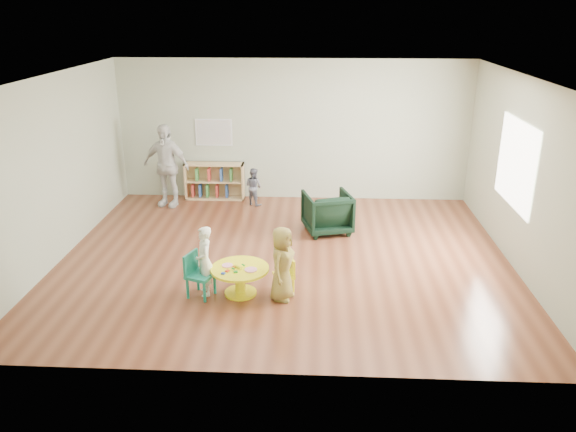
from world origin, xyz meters
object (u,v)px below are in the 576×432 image
(activity_table, at_px, (240,276))
(kid_chair_left, at_px, (198,273))
(bookshelf, at_px, (214,181))
(toddler, at_px, (254,186))
(child_right, at_px, (282,264))
(adult_caretaker, at_px, (166,165))
(kid_chair_right, at_px, (286,274))
(child_left, at_px, (205,261))
(armchair, at_px, (327,212))

(activity_table, distance_m, kid_chair_left, 0.58)
(bookshelf, xyz_separation_m, toddler, (0.85, -0.36, 0.01))
(activity_table, bearing_deg, child_right, -8.77)
(child_right, bearing_deg, kid_chair_left, 106.78)
(toddler, xyz_separation_m, adult_caretaker, (-1.70, -0.13, 0.44))
(kid_chair_right, bearing_deg, toddler, -5.07)
(child_left, distance_m, child_right, 1.06)
(kid_chair_right, height_order, adult_caretaker, adult_caretaker)
(armchair, bearing_deg, adult_caretaker, -37.35)
(armchair, height_order, toddler, toddler)
(adult_caretaker, bearing_deg, kid_chair_left, -55.31)
(activity_table, distance_m, child_left, 0.52)
(activity_table, bearing_deg, bookshelf, 104.72)
(kid_chair_left, bearing_deg, armchair, 163.89)
(kid_chair_right, distance_m, toddler, 3.71)
(child_left, height_order, child_right, child_right)
(activity_table, distance_m, armchair, 2.66)
(kid_chair_right, distance_m, child_right, 0.33)
(activity_table, height_order, kid_chair_right, kid_chair_right)
(kid_chair_left, relative_size, kid_chair_right, 1.26)
(armchair, height_order, child_right, child_right)
(activity_table, relative_size, bookshelf, 0.66)
(bookshelf, relative_size, child_left, 1.22)
(kid_chair_left, xyz_separation_m, bookshelf, (-0.50, 4.15, 0.03))
(bookshelf, bearing_deg, child_left, -81.71)
(bookshelf, bearing_deg, kid_chair_right, -66.80)
(kid_chair_right, height_order, armchair, armchair)
(child_right, bearing_deg, toddler, 29.81)
(bookshelf, xyz_separation_m, child_right, (1.66, -4.17, 0.15))
(toddler, distance_m, adult_caretaker, 1.76)
(kid_chair_left, xyz_separation_m, armchair, (1.79, 2.43, 0.02))
(armchair, xyz_separation_m, child_left, (-1.70, -2.37, 0.13))
(child_left, bearing_deg, toddler, 158.98)
(kid_chair_left, xyz_separation_m, child_left, (0.09, 0.05, 0.16))
(activity_table, relative_size, child_left, 0.81)
(toddler, bearing_deg, bookshelf, 11.47)
(armchair, height_order, child_left, child_left)
(kid_chair_left, relative_size, child_left, 0.63)
(adult_caretaker, bearing_deg, child_left, -53.74)
(kid_chair_left, relative_size, toddler, 0.83)
(adult_caretaker, bearing_deg, child_right, -41.36)
(adult_caretaker, bearing_deg, bookshelf, 44.20)
(activity_table, height_order, toddler, toddler)
(kid_chair_left, distance_m, armchair, 3.02)
(kid_chair_right, height_order, bookshelf, bookshelf)
(kid_chair_left, relative_size, child_right, 0.60)
(kid_chair_left, bearing_deg, toddler, -164.95)
(bookshelf, distance_m, child_left, 4.14)
(kid_chair_left, distance_m, child_left, 0.19)
(armchair, relative_size, adult_caretaker, 0.48)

